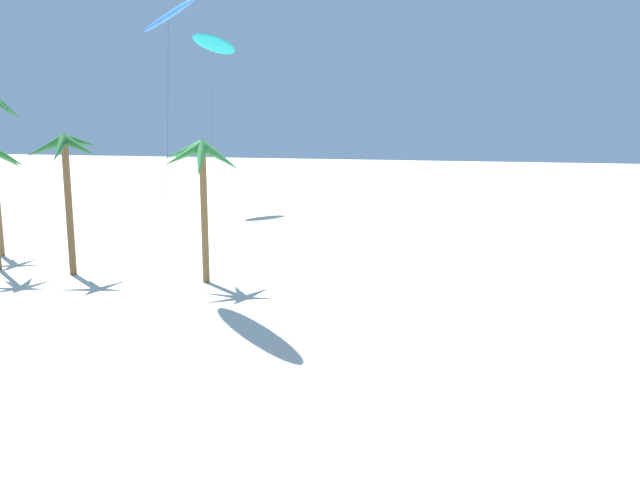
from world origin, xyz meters
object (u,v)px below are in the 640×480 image
object	(u,v)px
palm_tree_1	(66,161)
flying_kite_3	(168,16)
palm_tree_3	(202,166)
flying_kite_2	(214,44)

from	to	relation	value
palm_tree_1	flying_kite_3	world-z (taller)	flying_kite_3
palm_tree_1	flying_kite_3	size ratio (longest dim) A/B	0.57
flying_kite_3	palm_tree_1	bearing A→B (deg)	163.88
palm_tree_3	flying_kite_2	xyz separation A→B (m)	(-12.50, 27.62, 9.54)
palm_tree_1	flying_kite_2	distance (m)	30.03
palm_tree_1	palm_tree_3	bearing A→B (deg)	3.66
palm_tree_1	palm_tree_3	size ratio (longest dim) A/B	1.04
flying_kite_2	flying_kite_3	xyz separation A→B (m)	(12.46, -30.30, -2.76)
palm_tree_1	flying_kite_2	size ratio (longest dim) A/B	0.45
palm_tree_3	flying_kite_3	xyz separation A→B (m)	(-0.04, -2.67, 6.77)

